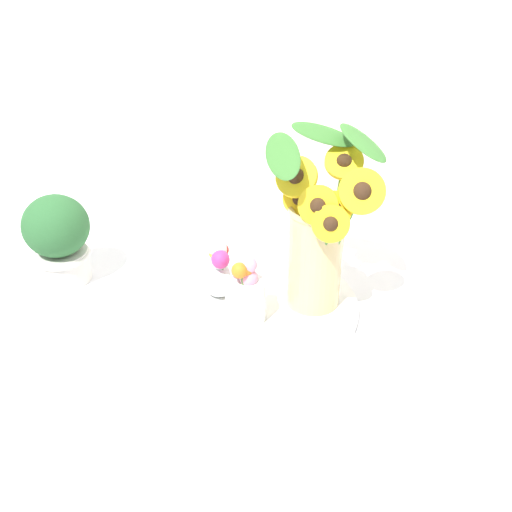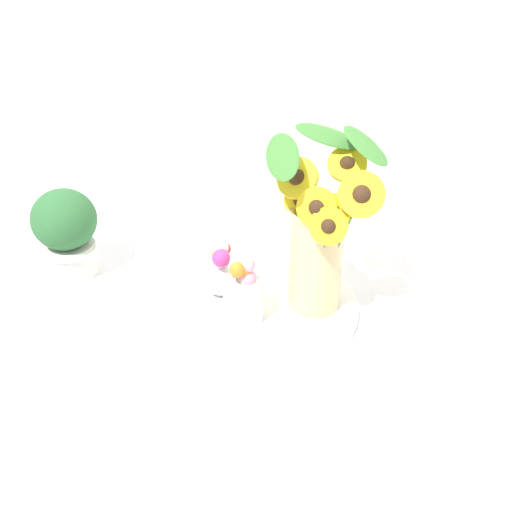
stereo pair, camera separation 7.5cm
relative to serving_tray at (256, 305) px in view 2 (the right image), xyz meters
The scene contains 6 objects.
ground_plane 0.07m from the serving_tray, 111.71° to the right, with size 6.00×6.00×0.00m, color silver.
serving_tray is the anchor object (origin of this frame).
mason_jar_sunflowers 0.21m from the serving_tray, 16.96° to the left, with size 0.26×0.24×0.37m.
vase_small_center 0.09m from the serving_tray, 98.34° to the right, with size 0.08×0.08×0.14m.
vase_bulb_right 0.11m from the serving_tray, behind, with size 0.07×0.08×0.13m.
potted_plant 0.47m from the serving_tray, behind, with size 0.15×0.15×0.21m.
Camera 2 is at (0.35, -0.92, 0.76)m, focal length 42.00 mm.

